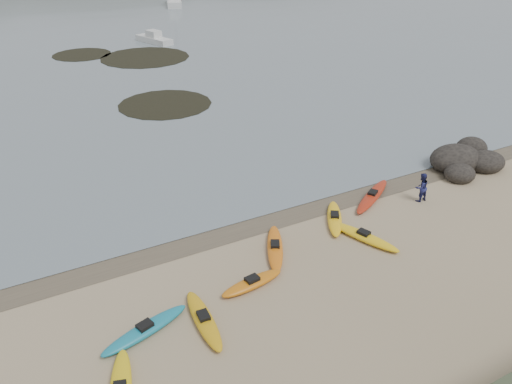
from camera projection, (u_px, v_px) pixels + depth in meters
ground at (256, 218)px, 25.07m from camera, size 600.00×600.00×0.00m
wet_sand at (259, 221)px, 24.84m from camera, size 60.00×60.00×0.00m
kayaks at (276, 266)px, 21.35m from camera, size 18.13×9.48×0.34m
person_east at (421, 187)px, 26.24m from camera, size 0.79×0.63×1.60m
rock_cluster at (464, 163)px, 30.18m from camera, size 5.13×3.74×1.65m
kelp_mats at (135, 68)px, 49.85m from camera, size 13.65×27.10×0.04m
far_hills at (114, 1)px, 198.76m from camera, size 550.00×135.00×80.00m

